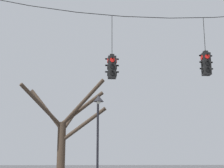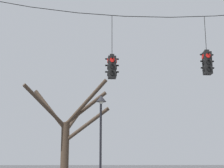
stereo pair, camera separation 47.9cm
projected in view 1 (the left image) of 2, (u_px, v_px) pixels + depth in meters
name	position (u px, v px, depth m)	size (l,w,h in m)	color
span_wire	(147.00, 12.00, 15.24)	(14.39, 0.03, 0.71)	black
traffic_light_near_left_pole	(112.00, 67.00, 14.55)	(0.58, 0.58, 2.84)	black
traffic_light_over_intersection	(206.00, 64.00, 14.96)	(0.58, 0.58, 2.67)	black
street_lamp	(98.00, 115.00, 18.41)	(0.55, 0.94, 4.94)	black
bare_tree	(65.00, 132.00, 19.43)	(4.78, 3.94, 5.93)	#423326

